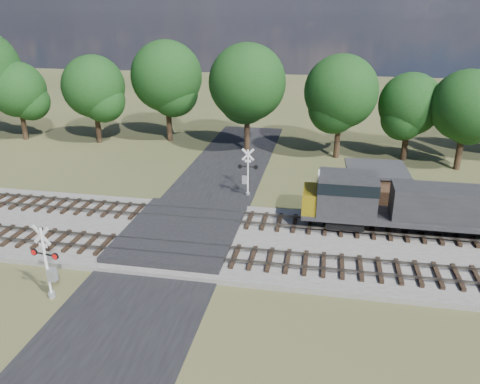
# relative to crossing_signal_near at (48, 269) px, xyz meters

# --- Properties ---
(ground) EXTENTS (160.00, 160.00, 0.00)m
(ground) POSITION_rel_crossing_signal_near_xyz_m (4.35, 7.14, -1.66)
(ground) COLOR #3E4625
(ground) RESTS_ON ground
(ballast_bed) EXTENTS (140.00, 10.00, 0.30)m
(ballast_bed) POSITION_rel_crossing_signal_near_xyz_m (14.35, 7.64, -1.51)
(ballast_bed) COLOR gray
(ballast_bed) RESTS_ON ground
(road) EXTENTS (7.00, 60.00, 0.08)m
(road) POSITION_rel_crossing_signal_near_xyz_m (4.35, 7.14, -1.62)
(road) COLOR black
(road) RESTS_ON ground
(crossing_panel) EXTENTS (7.00, 9.00, 0.62)m
(crossing_panel) POSITION_rel_crossing_signal_near_xyz_m (4.35, 7.64, -1.35)
(crossing_panel) COLOR #262628
(crossing_panel) RESTS_ON ground
(track_near) EXTENTS (140.00, 2.60, 0.33)m
(track_near) POSITION_rel_crossing_signal_near_xyz_m (7.47, 5.14, -1.25)
(track_near) COLOR black
(track_near) RESTS_ON ballast_bed
(track_far) EXTENTS (140.00, 2.60, 0.33)m
(track_far) POSITION_rel_crossing_signal_near_xyz_m (7.47, 10.14, -1.25)
(track_far) COLOR black
(track_far) RESTS_ON ballast_bed
(crossing_signal_near) EXTENTS (1.61, 0.39, 4.00)m
(crossing_signal_near) POSITION_rel_crossing_signal_near_xyz_m (0.00, 0.00, 0.00)
(crossing_signal_near) COLOR silver
(crossing_signal_near) RESTS_ON ground
(crossing_signal_far) EXTENTS (1.54, 0.33, 3.83)m
(crossing_signal_far) POSITION_rel_crossing_signal_near_xyz_m (7.25, 15.36, -0.07)
(crossing_signal_far) COLOR silver
(crossing_signal_far) RESTS_ON ground
(equipment_shed) EXTENTS (4.44, 4.44, 2.91)m
(equipment_shed) POSITION_rel_crossing_signal_near_xyz_m (16.76, 15.25, -0.19)
(equipment_shed) COLOR #41271B
(equipment_shed) RESTS_ON ground
(treeline) EXTENTS (77.72, 11.58, 11.73)m
(treeline) POSITION_rel_crossing_signal_near_xyz_m (12.44, 27.66, 5.06)
(treeline) COLOR black
(treeline) RESTS_ON ground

